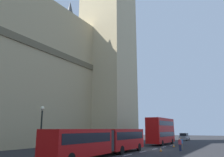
% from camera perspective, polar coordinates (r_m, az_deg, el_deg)
% --- Properties ---
extents(ground_plane, '(160.00, 160.00, 0.00)m').
position_cam_1_polar(ground_plane, '(34.51, 10.06, -17.28)').
color(ground_plane, '#262628').
extents(lane_centre_marking, '(29.80, 0.16, 0.01)m').
position_cam_1_polar(lane_centre_marking, '(31.40, 7.86, -17.83)').
color(lane_centre_marking, silver).
rests_on(lane_centre_marking, ground_plane).
extents(articulated_bus, '(17.36, 2.54, 2.90)m').
position_cam_1_polar(articulated_bus, '(26.33, -2.05, -15.16)').
color(articulated_bus, '#B20F0F').
rests_on(articulated_bus, ground_plane).
extents(double_decker_bus, '(9.96, 2.54, 4.90)m').
position_cam_1_polar(double_decker_bus, '(45.16, 12.24, -12.60)').
color(double_decker_bus, '#B20F0F').
rests_on(double_decker_bus, ground_plane).
extents(sedan_lead, '(4.40, 1.86, 1.85)m').
position_cam_1_polar(sedan_lead, '(62.91, 17.81, -13.86)').
color(sedan_lead, gray).
rests_on(sedan_lead, ground_plane).
extents(traffic_cone_west, '(0.36, 0.36, 0.58)m').
position_cam_1_polar(traffic_cone_west, '(31.73, 12.22, -17.11)').
color(traffic_cone_west, black).
rests_on(traffic_cone_west, ground_plane).
extents(traffic_cone_middle, '(0.36, 0.36, 0.58)m').
position_cam_1_polar(traffic_cone_middle, '(39.64, 15.34, -16.00)').
color(traffic_cone_middle, black).
rests_on(traffic_cone_middle, ground_plane).
extents(street_lamp, '(0.44, 0.44, 5.27)m').
position_cam_1_polar(street_lamp, '(25.15, -17.47, -11.74)').
color(street_lamp, black).
rests_on(street_lamp, ground_plane).
extents(pedestrian_near_cones, '(0.44, 0.46, 1.69)m').
position_cam_1_polar(pedestrian_near_cones, '(33.19, 16.80, -15.56)').
color(pedestrian_near_cones, '#262D4C').
rests_on(pedestrian_near_cones, ground_plane).
extents(pedestrian_by_kerb, '(0.46, 0.43, 1.69)m').
position_cam_1_polar(pedestrian_by_kerb, '(35.42, 17.14, -15.32)').
color(pedestrian_by_kerb, '#726651').
rests_on(pedestrian_by_kerb, ground_plane).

